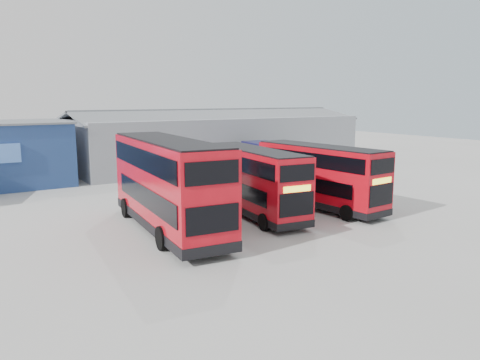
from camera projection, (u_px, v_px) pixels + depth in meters
ground_plane at (263, 208)px, 29.88m from camera, size 120.00×120.00×0.00m
maintenance_shed at (215, 139)px, 50.25m from camera, size 30.50×12.00×5.89m
double_decker_left at (168, 186)px, 24.32m from camera, size 3.91×11.71×4.87m
double_decker_centre at (254, 182)px, 27.80m from camera, size 3.45×9.67×4.01m
double_decker_right at (319, 177)px, 29.64m from camera, size 2.90×9.61×4.01m
single_decker_blue at (284, 164)px, 39.09m from camera, size 4.06×11.50×3.06m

